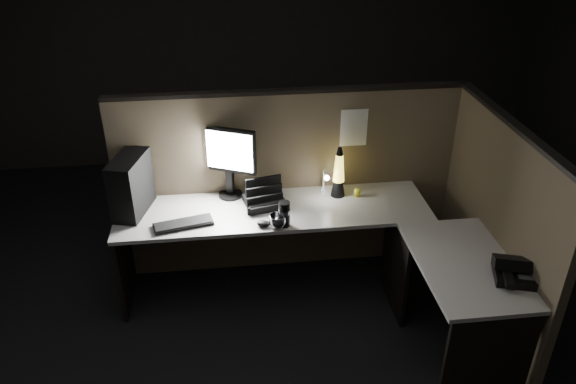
{
  "coord_description": "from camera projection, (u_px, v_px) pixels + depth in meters",
  "views": [
    {
      "loc": [
        -0.47,
        -2.92,
        2.88
      ],
      "look_at": [
        -0.07,
        0.35,
        1.01
      ],
      "focal_mm": 35.0,
      "sensor_mm": 36.0,
      "label": 1
    }
  ],
  "objects": [
    {
      "name": "organizer",
      "position": [
        264.0,
        198.0,
        4.17
      ],
      "size": [
        0.32,
        0.3,
        0.21
      ],
      "rotation": [
        0.0,
        0.0,
        0.22
      ],
      "color": "black",
      "rests_on": "desk"
    },
    {
      "name": "desk_phone",
      "position": [
        514.0,
        271.0,
        3.4
      ],
      "size": [
        0.29,
        0.29,
        0.14
      ],
      "rotation": [
        0.0,
        0.0,
        -0.3
      ],
      "color": "black",
      "rests_on": "desk"
    },
    {
      "name": "room_shell",
      "position": [
        308.0,
        128.0,
        3.19
      ],
      "size": [
        6.0,
        6.0,
        6.0
      ],
      "color": "silver",
      "rests_on": "ground"
    },
    {
      "name": "pc_tower",
      "position": [
        131.0,
        185.0,
        4.01
      ],
      "size": [
        0.28,
        0.44,
        0.43
      ],
      "primitive_type": "cube",
      "rotation": [
        0.0,
        0.0,
        -0.26
      ],
      "color": "black",
      "rests_on": "desk"
    },
    {
      "name": "partition_right",
      "position": [
        495.0,
        230.0,
        3.85
      ],
      "size": [
        0.06,
        1.66,
        1.5
      ],
      "primitive_type": "cube",
      "color": "brown",
      "rests_on": "ground"
    },
    {
      "name": "mouse",
      "position": [
        264.0,
        224.0,
        3.93
      ],
      "size": [
        0.11,
        0.1,
        0.04
      ],
      "primitive_type": "ellipsoid",
      "rotation": [
        0.0,
        0.0,
        -0.33
      ],
      "color": "black",
      "rests_on": "desk"
    },
    {
      "name": "keyboard",
      "position": [
        183.0,
        224.0,
        3.94
      ],
      "size": [
        0.43,
        0.23,
        0.02
      ],
      "primitive_type": "cube",
      "rotation": [
        0.0,
        0.0,
        0.23
      ],
      "color": "black",
      "rests_on": "desk"
    },
    {
      "name": "monitor",
      "position": [
        228.0,
        156.0,
        4.15
      ],
      "size": [
        0.41,
        0.21,
        0.55
      ],
      "rotation": [
        0.0,
        0.0,
        -0.42
      ],
      "color": "black",
      "rests_on": "desk"
    },
    {
      "name": "steel_mug",
      "position": [
        278.0,
        221.0,
        3.9
      ],
      "size": [
        0.15,
        0.15,
        0.1
      ],
      "primitive_type": "imported",
      "rotation": [
        0.0,
        0.0,
        0.25
      ],
      "color": "silver",
      "rests_on": "desk"
    },
    {
      "name": "clip_lamp",
      "position": [
        325.0,
        182.0,
        4.24
      ],
      "size": [
        0.04,
        0.16,
        0.21
      ],
      "color": "white",
      "rests_on": "desk"
    },
    {
      "name": "partition_back",
      "position": [
        288.0,
        184.0,
        4.43
      ],
      "size": [
        2.66,
        0.06,
        1.5
      ],
      "primitive_type": "cube",
      "color": "brown",
      "rests_on": "ground"
    },
    {
      "name": "figurine",
      "position": [
        357.0,
        191.0,
        4.27
      ],
      "size": [
        0.05,
        0.05,
        0.05
      ],
      "primitive_type": "sphere",
      "color": "yellow",
      "rests_on": "desk"
    },
    {
      "name": "lava_lamp",
      "position": [
        339.0,
        176.0,
        4.23
      ],
      "size": [
        0.11,
        0.11,
        0.4
      ],
      "color": "black",
      "rests_on": "desk"
    },
    {
      "name": "pinned_paper",
      "position": [
        354.0,
        128.0,
        4.22
      ],
      "size": [
        0.21,
        0.0,
        0.29
      ],
      "primitive_type": "cube",
      "color": "white",
      "rests_on": "partition_back"
    },
    {
      "name": "floor",
      "position": [
        304.0,
        338.0,
        3.99
      ],
      "size": [
        6.0,
        6.0,
        0.0
      ],
      "primitive_type": "plane",
      "color": "black",
      "rests_on": "ground"
    },
    {
      "name": "travel_mug",
      "position": [
        284.0,
        214.0,
        3.89
      ],
      "size": [
        0.08,
        0.08,
        0.19
      ],
      "primitive_type": "cylinder",
      "color": "black",
      "rests_on": "desk"
    },
    {
      "name": "desk",
      "position": [
        325.0,
        249.0,
        3.94
      ],
      "size": [
        2.6,
        1.6,
        0.73
      ],
      "color": "#B9B6AE",
      "rests_on": "ground"
    }
  ]
}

